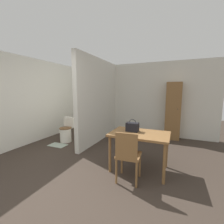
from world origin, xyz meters
name	(u,v)px	position (x,y,z in m)	size (l,w,h in m)	color
ground_plane	(46,204)	(0.00, 0.00, 0.00)	(16.00, 16.00, 0.00)	#382D26
wall_back	(130,99)	(0.00, 3.98, 1.25)	(5.68, 0.12, 2.50)	silver
wall_left	(36,101)	(-2.40, 1.96, 1.25)	(0.12, 4.92, 2.50)	silver
partition_wall	(99,101)	(-0.62, 2.73, 1.25)	(0.12, 2.39, 2.50)	silver
dining_table	(139,137)	(0.96, 1.42, 0.66)	(1.10, 0.73, 0.74)	brown
wooden_chair	(128,154)	(0.88, 0.93, 0.49)	(0.42, 0.42, 0.89)	brown
toilet	(67,131)	(-1.48, 2.23, 0.32)	(0.38, 0.51, 0.73)	silver
handbag	(132,127)	(0.80, 1.48, 0.84)	(0.24, 0.15, 0.25)	black
wooden_cabinet	(173,111)	(1.50, 3.74, 0.91)	(0.45, 0.35, 1.82)	brown
bath_mat	(58,145)	(-1.48, 1.81, 0.01)	(0.51, 0.30, 0.01)	#99A899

